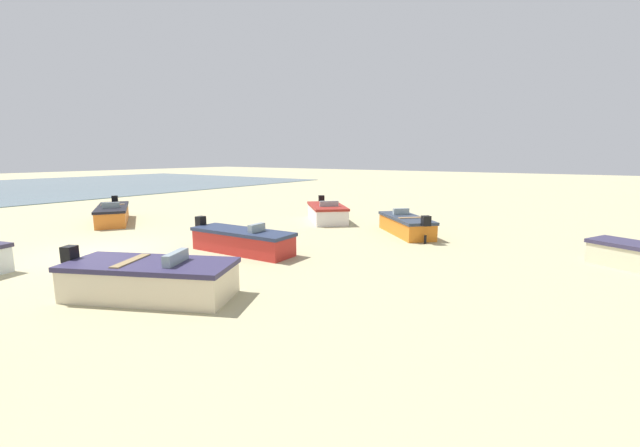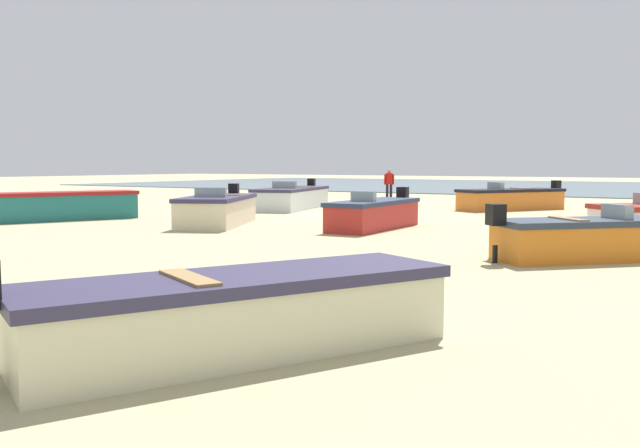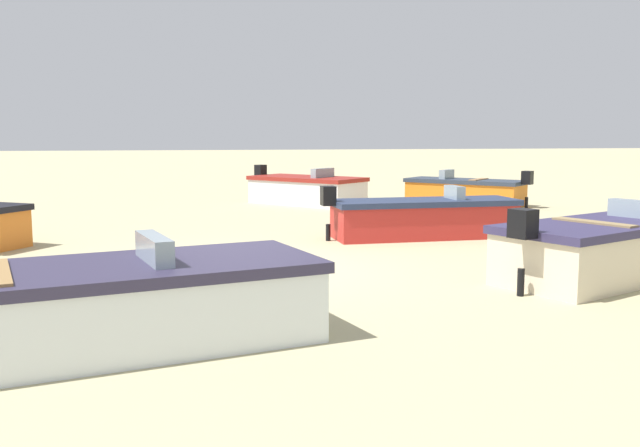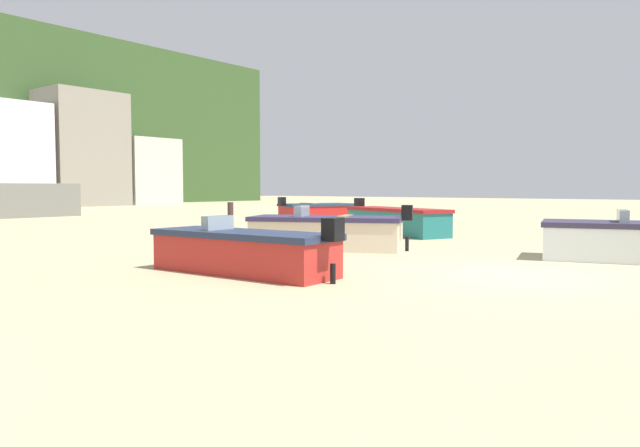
% 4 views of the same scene
% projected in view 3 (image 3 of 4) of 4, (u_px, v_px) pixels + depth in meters
% --- Properties ---
extents(ground_plane, '(160.00, 160.00, 0.00)m').
position_uv_depth(ground_plane, '(235.00, 270.00, 11.69)').
color(ground_plane, tan).
extents(boat_orange_0, '(3.52, 3.51, 1.11)m').
position_uv_depth(boat_orange_0, '(465.00, 191.00, 22.24)').
color(boat_orange_0, orange).
rests_on(boat_orange_0, ground).
extents(boat_red_4, '(1.42, 4.29, 1.14)m').
position_uv_depth(boat_red_4, '(424.00, 218.00, 15.26)').
color(boat_red_4, red).
rests_on(boat_red_4, ground).
extents(boat_white_6, '(3.79, 3.69, 1.19)m').
position_uv_depth(boat_white_6, '(307.00, 190.00, 22.37)').
color(boat_white_6, silver).
rests_on(boat_white_6, ground).
extents(boat_white_7, '(3.05, 5.57, 1.20)m').
position_uv_depth(boat_white_7, '(67.00, 310.00, 7.26)').
color(boat_white_7, white).
rests_on(boat_white_7, ground).
extents(boat_cream_8, '(3.21, 4.36, 1.21)m').
position_uv_depth(boat_cream_8, '(611.00, 248.00, 11.05)').
color(boat_cream_8, beige).
rests_on(boat_cream_8, ground).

